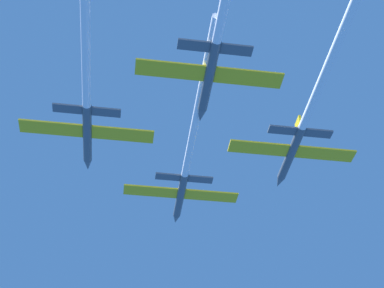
% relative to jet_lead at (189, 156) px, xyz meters
% --- Properties ---
extents(jet_lead, '(21.15, 50.03, 3.50)m').
position_rel_jet_lead_xyz_m(jet_lead, '(0.00, 0.00, 0.00)').
color(jet_lead, '#4C5660').
extents(jet_left_wing, '(21.15, 55.94, 3.50)m').
position_rel_jet_lead_xyz_m(jet_left_wing, '(-16.90, -18.64, -0.90)').
color(jet_left_wing, '#4C5660').
extents(jet_right_wing, '(21.15, 61.87, 3.50)m').
position_rel_jet_lead_xyz_m(jet_right_wing, '(16.61, -21.09, -1.16)').
color(jet_right_wing, '#4C5660').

